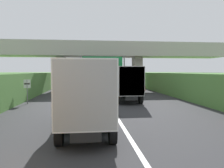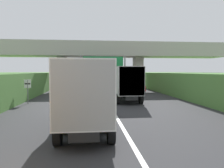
{
  "view_description": "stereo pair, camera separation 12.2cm",
  "coord_description": "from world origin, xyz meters",
  "px_view_note": "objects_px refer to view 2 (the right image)",
  "views": [
    {
      "loc": [
        -1.82,
        4.91,
        2.97
      ],
      "look_at": [
        0.0,
        21.15,
        2.0
      ],
      "focal_mm": 33.74,
      "sensor_mm": 36.0,
      "label": 1
    },
    {
      "loc": [
        -1.7,
        4.89,
        2.97
      ],
      "look_at": [
        0.0,
        21.15,
        2.0
      ],
      "focal_mm": 33.74,
      "sensor_mm": 36.0,
      "label": 2
    }
  ],
  "objects_px": {
    "speed_limit_sign": "(28,88)",
    "truck_silver": "(86,92)",
    "overhead_highway_sign": "(103,66)",
    "car_red": "(136,87)",
    "truck_white": "(125,82)"
  },
  "relations": [
    {
      "from": "speed_limit_sign",
      "to": "car_red",
      "type": "height_order",
      "value": "speed_limit_sign"
    },
    {
      "from": "truck_white",
      "to": "car_red",
      "type": "distance_m",
      "value": 8.51
    },
    {
      "from": "truck_silver",
      "to": "car_red",
      "type": "distance_m",
      "value": 19.54
    },
    {
      "from": "overhead_highway_sign",
      "to": "truck_white",
      "type": "height_order",
      "value": "overhead_highway_sign"
    },
    {
      "from": "car_red",
      "to": "truck_silver",
      "type": "bearing_deg",
      "value": -110.05
    },
    {
      "from": "overhead_highway_sign",
      "to": "truck_white",
      "type": "xyz_separation_m",
      "value": [
        1.88,
        -6.19,
        -1.74
      ]
    },
    {
      "from": "overhead_highway_sign",
      "to": "speed_limit_sign",
      "type": "distance_m",
      "value": 10.69
    },
    {
      "from": "speed_limit_sign",
      "to": "truck_silver",
      "type": "relative_size",
      "value": 0.31
    },
    {
      "from": "overhead_highway_sign",
      "to": "truck_white",
      "type": "relative_size",
      "value": 0.81
    },
    {
      "from": "overhead_highway_sign",
      "to": "car_red",
      "type": "xyz_separation_m",
      "value": [
        4.76,
        1.74,
        -2.82
      ]
    },
    {
      "from": "overhead_highway_sign",
      "to": "truck_silver",
      "type": "distance_m",
      "value": 16.78
    },
    {
      "from": "overhead_highway_sign",
      "to": "speed_limit_sign",
      "type": "relative_size",
      "value": 2.64
    },
    {
      "from": "overhead_highway_sign",
      "to": "car_red",
      "type": "height_order",
      "value": "overhead_highway_sign"
    },
    {
      "from": "overhead_highway_sign",
      "to": "car_red",
      "type": "relative_size",
      "value": 1.43
    },
    {
      "from": "truck_white",
      "to": "car_red",
      "type": "relative_size",
      "value": 1.78
    }
  ]
}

